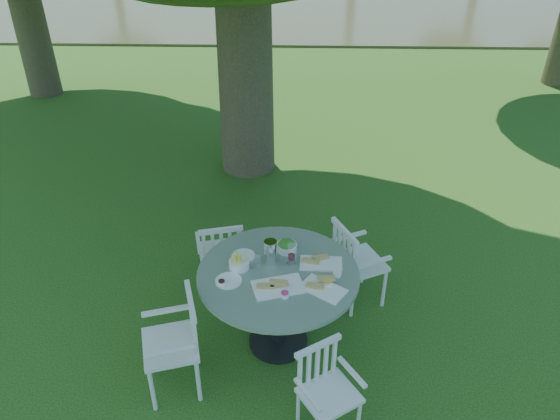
% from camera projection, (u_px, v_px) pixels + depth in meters
% --- Properties ---
extents(ground, '(140.00, 140.00, 0.00)m').
position_uv_depth(ground, '(279.00, 286.00, 5.93)').
color(ground, '#143B0C').
rests_on(ground, ground).
extents(table, '(1.43, 1.43, 0.86)m').
position_uv_depth(table, '(278.00, 287.00, 4.86)').
color(table, black).
rests_on(table, ground).
extents(chair_ne, '(0.60, 0.62, 0.94)m').
position_uv_depth(chair_ne, '(352.00, 259.00, 5.43)').
color(chair_ne, silver).
rests_on(chair_ne, ground).
extents(chair_nw, '(0.53, 0.51, 0.87)m').
position_uv_depth(chair_nw, '(221.00, 252.00, 5.59)').
color(chair_nw, silver).
rests_on(chair_nw, ground).
extents(chair_sw, '(0.57, 0.59, 0.95)m').
position_uv_depth(chair_sw, '(181.00, 337.00, 4.52)').
color(chair_sw, silver).
rests_on(chair_sw, ground).
extents(chair_se, '(0.55, 0.55, 0.81)m').
position_uv_depth(chair_se, '(324.00, 383.00, 4.23)').
color(chair_se, silver).
rests_on(chair_se, ground).
extents(tableware, '(1.14, 0.84, 0.23)m').
position_uv_depth(tableware, '(277.00, 263.00, 4.80)').
color(tableware, white).
rests_on(tableware, table).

